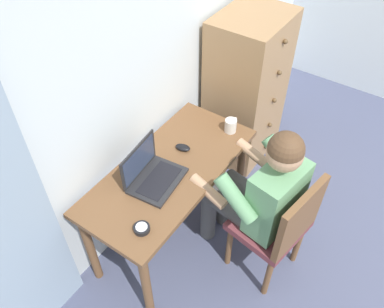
{
  "coord_description": "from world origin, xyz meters",
  "views": [
    {
      "loc": [
        -1.73,
        0.79,
        2.51
      ],
      "look_at": [
        -0.33,
        1.75,
        0.82
      ],
      "focal_mm": 36.89,
      "sensor_mm": 36.0,
      "label": 1
    }
  ],
  "objects_px": {
    "coffee_mug": "(231,125)",
    "dresser": "(246,90)",
    "computer_mouse": "(183,148)",
    "desk": "(170,180)",
    "person_seated": "(258,191)",
    "chair": "(279,226)",
    "laptop": "(151,174)",
    "desk_clock": "(142,228)"
  },
  "relations": [
    {
      "from": "chair",
      "to": "desk_clock",
      "type": "distance_m",
      "value": 0.86
    },
    {
      "from": "chair",
      "to": "person_seated",
      "type": "distance_m",
      "value": 0.26
    },
    {
      "from": "chair",
      "to": "desk_clock",
      "type": "height_order",
      "value": "chair"
    },
    {
      "from": "dresser",
      "to": "person_seated",
      "type": "height_order",
      "value": "dresser"
    },
    {
      "from": "desk",
      "to": "laptop",
      "type": "relative_size",
      "value": 3.37
    },
    {
      "from": "chair",
      "to": "computer_mouse",
      "type": "bearing_deg",
      "value": 87.61
    },
    {
      "from": "desk",
      "to": "dresser",
      "type": "bearing_deg",
      "value": 2.99
    },
    {
      "from": "coffee_mug",
      "to": "desk_clock",
      "type": "bearing_deg",
      "value": -179.17
    },
    {
      "from": "person_seated",
      "to": "coffee_mug",
      "type": "height_order",
      "value": "person_seated"
    },
    {
      "from": "desk",
      "to": "person_seated",
      "type": "xyz_separation_m",
      "value": [
        0.18,
        -0.53,
        0.07
      ]
    },
    {
      "from": "person_seated",
      "to": "computer_mouse",
      "type": "distance_m",
      "value": 0.56
    },
    {
      "from": "computer_mouse",
      "to": "coffee_mug",
      "type": "height_order",
      "value": "coffee_mug"
    },
    {
      "from": "dresser",
      "to": "chair",
      "type": "distance_m",
      "value": 1.23
    },
    {
      "from": "coffee_mug",
      "to": "dresser",
      "type": "bearing_deg",
      "value": 17.92
    },
    {
      "from": "desk",
      "to": "person_seated",
      "type": "relative_size",
      "value": 1.03
    },
    {
      "from": "chair",
      "to": "coffee_mug",
      "type": "relative_size",
      "value": 7.36
    },
    {
      "from": "chair",
      "to": "person_seated",
      "type": "relative_size",
      "value": 0.74
    },
    {
      "from": "person_seated",
      "to": "coffee_mug",
      "type": "xyz_separation_m",
      "value": [
        0.34,
        0.39,
        0.09
      ]
    },
    {
      "from": "laptop",
      "to": "desk_clock",
      "type": "distance_m",
      "value": 0.37
    },
    {
      "from": "person_seated",
      "to": "desk_clock",
      "type": "distance_m",
      "value": 0.74
    },
    {
      "from": "desk",
      "to": "laptop",
      "type": "xyz_separation_m",
      "value": [
        -0.13,
        0.04,
        0.16
      ]
    },
    {
      "from": "desk",
      "to": "computer_mouse",
      "type": "distance_m",
      "value": 0.23
    },
    {
      "from": "chair",
      "to": "laptop",
      "type": "bearing_deg",
      "value": 111.1
    },
    {
      "from": "person_seated",
      "to": "laptop",
      "type": "relative_size",
      "value": 3.28
    },
    {
      "from": "coffee_mug",
      "to": "laptop",
      "type": "bearing_deg",
      "value": 165.5
    },
    {
      "from": "dresser",
      "to": "desk_clock",
      "type": "height_order",
      "value": "dresser"
    },
    {
      "from": "person_seated",
      "to": "desk_clock",
      "type": "bearing_deg",
      "value": 148.91
    },
    {
      "from": "desk_clock",
      "to": "coffee_mug",
      "type": "distance_m",
      "value": 0.97
    },
    {
      "from": "desk_clock",
      "to": "person_seated",
      "type": "bearing_deg",
      "value": -31.09
    },
    {
      "from": "chair",
      "to": "person_seated",
      "type": "bearing_deg",
      "value": 81.25
    },
    {
      "from": "laptop",
      "to": "coffee_mug",
      "type": "xyz_separation_m",
      "value": [
        0.65,
        -0.17,
        -0.0
      ]
    },
    {
      "from": "computer_mouse",
      "to": "coffee_mug",
      "type": "distance_m",
      "value": 0.37
    },
    {
      "from": "chair",
      "to": "coffee_mug",
      "type": "xyz_separation_m",
      "value": [
        0.36,
        0.58,
        0.27
      ]
    },
    {
      "from": "desk",
      "to": "chair",
      "type": "bearing_deg",
      "value": -77.7
    },
    {
      "from": "dresser",
      "to": "chair",
      "type": "height_order",
      "value": "dresser"
    },
    {
      "from": "laptop",
      "to": "computer_mouse",
      "type": "xyz_separation_m",
      "value": [
        0.32,
        -0.01,
        -0.04
      ]
    },
    {
      "from": "computer_mouse",
      "to": "laptop",
      "type": "bearing_deg",
      "value": 168.24
    },
    {
      "from": "dresser",
      "to": "coffee_mug",
      "type": "bearing_deg",
      "value": -162.08
    },
    {
      "from": "laptop",
      "to": "desk_clock",
      "type": "xyz_separation_m",
      "value": [
        -0.32,
        -0.18,
        -0.04
      ]
    },
    {
      "from": "laptop",
      "to": "coffee_mug",
      "type": "distance_m",
      "value": 0.67
    },
    {
      "from": "coffee_mug",
      "to": "person_seated",
      "type": "bearing_deg",
      "value": -130.36
    },
    {
      "from": "dresser",
      "to": "laptop",
      "type": "distance_m",
      "value": 1.25
    }
  ]
}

